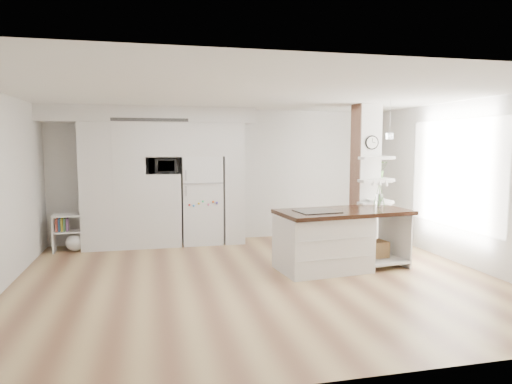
# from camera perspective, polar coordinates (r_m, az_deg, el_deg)

# --- Properties ---
(floor) EXTENTS (7.00, 6.00, 0.01)m
(floor) POSITION_cam_1_polar(r_m,az_deg,el_deg) (6.88, 0.22, -10.83)
(floor) COLOR tan
(floor) RESTS_ON ground
(room) EXTENTS (7.04, 6.04, 2.72)m
(room) POSITION_cam_1_polar(r_m,az_deg,el_deg) (6.59, 0.22, 4.82)
(room) COLOR white
(room) RESTS_ON ground
(cabinet_wall) EXTENTS (4.00, 0.71, 2.70)m
(cabinet_wall) POSITION_cam_1_polar(r_m,az_deg,el_deg) (9.09, -12.65, 2.79)
(cabinet_wall) COLOR white
(cabinet_wall) RESTS_ON floor
(refrigerator) EXTENTS (0.78, 0.69, 1.75)m
(refrigerator) POSITION_cam_1_polar(r_m,az_deg,el_deg) (9.21, -6.81, -1.00)
(refrigerator) COLOR white
(refrigerator) RESTS_ON floor
(column) EXTENTS (0.69, 0.90, 2.70)m
(column) POSITION_cam_1_polar(r_m,az_deg,el_deg) (8.51, 14.21, 1.50)
(column) COLOR silver
(column) RESTS_ON floor
(window) EXTENTS (0.00, 2.40, 2.40)m
(window) POSITION_cam_1_polar(r_m,az_deg,el_deg) (8.38, 23.58, 2.14)
(window) COLOR white
(window) RESTS_ON room
(pendant_light) EXTENTS (0.12, 0.12, 0.10)m
(pendant_light) POSITION_cam_1_polar(r_m,az_deg,el_deg) (7.30, 13.13, 6.85)
(pendant_light) COLOR white
(pendant_light) RESTS_ON room
(kitchen_island) EXTENTS (2.20, 1.23, 1.51)m
(kitchen_island) POSITION_cam_1_polar(r_m,az_deg,el_deg) (7.36, 9.18, -5.83)
(kitchen_island) COLOR white
(kitchen_island) RESTS_ON floor
(bookshelf) EXTENTS (0.60, 0.36, 0.70)m
(bookshelf) POSITION_cam_1_polar(r_m,az_deg,el_deg) (9.18, -22.06, -5.02)
(bookshelf) COLOR white
(bookshelf) RESTS_ON floor
(floor_plant_a) EXTENTS (0.29, 0.26, 0.44)m
(floor_plant_a) POSITION_cam_1_polar(r_m,az_deg,el_deg) (9.15, 16.87, -5.42)
(floor_plant_a) COLOR #3F732E
(floor_plant_a) RESTS_ON floor
(floor_plant_b) EXTENTS (0.24, 0.24, 0.42)m
(floor_plant_b) POSITION_cam_1_polar(r_m,az_deg,el_deg) (9.92, 14.30, -4.52)
(floor_plant_b) COLOR #3F732E
(floor_plant_b) RESTS_ON floor
(microwave) EXTENTS (0.54, 0.37, 0.30)m
(microwave) POSITION_cam_1_polar(r_m,az_deg,el_deg) (9.05, -11.55, 3.21)
(microwave) COLOR #2D2D2D
(microwave) RESTS_ON cabinet_wall
(shelf_plant) EXTENTS (0.27, 0.23, 0.30)m
(shelf_plant) POSITION_cam_1_polar(r_m,az_deg,el_deg) (8.76, 15.19, 2.74)
(shelf_plant) COLOR #3F732E
(shelf_plant) RESTS_ON column
(decor_bowl) EXTENTS (0.22, 0.22, 0.05)m
(decor_bowl) POSITION_cam_1_polar(r_m,az_deg,el_deg) (8.30, 14.39, -1.04)
(decor_bowl) COLOR white
(decor_bowl) RESTS_ON column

